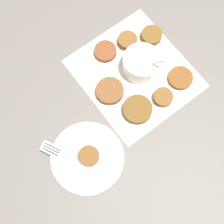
% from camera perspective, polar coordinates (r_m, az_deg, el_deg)
% --- Properties ---
extents(ground_plane, '(4.00, 4.00, 0.00)m').
position_cam_1_polar(ground_plane, '(0.92, 4.49, 5.35)').
color(ground_plane, '#605B56').
extents(napkin, '(0.37, 0.35, 0.00)m').
position_cam_1_polar(napkin, '(0.93, 4.15, 7.09)').
color(napkin, white).
rests_on(napkin, ground_plane).
extents(sauce_bowl, '(0.12, 0.11, 0.10)m').
position_cam_1_polar(sauce_bowl, '(0.91, 5.35, 8.71)').
color(sauce_bowl, white).
rests_on(sauce_bowl, napkin).
extents(fritter_0, '(0.07, 0.07, 0.01)m').
position_cam_1_polar(fritter_0, '(0.93, 12.39, 6.09)').
color(fritter_0, brown).
rests_on(fritter_0, napkin).
extents(fritter_1, '(0.06, 0.06, 0.02)m').
position_cam_1_polar(fritter_1, '(0.96, 2.84, 12.91)').
color(fritter_1, brown).
rests_on(fritter_1, napkin).
extents(fritter_2, '(0.08, 0.08, 0.02)m').
position_cam_1_polar(fritter_2, '(0.88, 4.67, 0.46)').
color(fritter_2, brown).
rests_on(fritter_2, napkin).
extents(fritter_3, '(0.07, 0.07, 0.02)m').
position_cam_1_polar(fritter_3, '(0.94, -1.22, 11.03)').
color(fritter_3, brown).
rests_on(fritter_3, napkin).
extents(fritter_4, '(0.08, 0.08, 0.02)m').
position_cam_1_polar(fritter_4, '(0.89, -0.42, 3.87)').
color(fritter_4, brown).
rests_on(fritter_4, napkin).
extents(fritter_5, '(0.06, 0.06, 0.02)m').
position_cam_1_polar(fritter_5, '(0.90, 9.31, 2.70)').
color(fritter_5, brown).
rests_on(fritter_5, napkin).
extents(fritter_6, '(0.06, 0.06, 0.02)m').
position_cam_1_polar(fritter_6, '(0.98, 7.23, 13.72)').
color(fritter_6, brown).
rests_on(fritter_6, napkin).
extents(serving_plate, '(0.20, 0.20, 0.02)m').
position_cam_1_polar(serving_plate, '(0.85, -4.55, -8.31)').
color(serving_plate, white).
rests_on(serving_plate, ground_plane).
extents(fritter_on_plate, '(0.06, 0.06, 0.01)m').
position_cam_1_polar(fritter_on_plate, '(0.83, -4.28, -8.03)').
color(fritter_on_plate, brown).
rests_on(fritter_on_plate, serving_plate).
extents(fork, '(0.14, 0.11, 0.00)m').
position_cam_1_polar(fork, '(0.85, -9.14, -7.72)').
color(fork, silver).
rests_on(fork, serving_plate).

